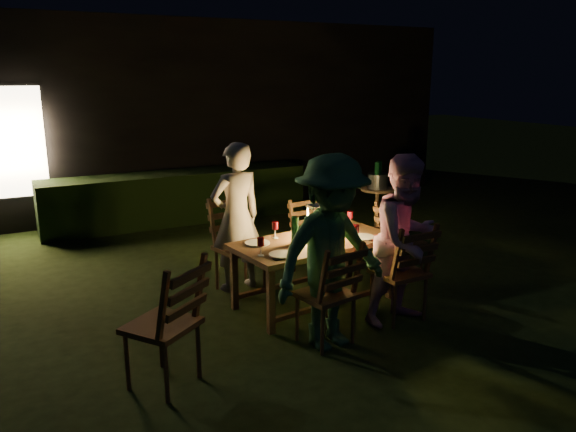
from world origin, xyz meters
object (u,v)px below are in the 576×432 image
chair_far_left (239,262)px  lantern (316,223)px  chair_far_right (312,250)px  chair_near_right (400,289)px  dining_table (315,246)px  person_opp_left (331,253)px  side_table (377,193)px  chair_spare (165,346)px  bottle_table (295,230)px  bottle_bucket_a (377,178)px  bottle_bucket_b (379,177)px  ice_bucket (378,181)px  chair_end (400,255)px  person_opp_right (406,240)px  person_house_side (236,217)px  chair_near_left (327,311)px

chair_far_left → lantern: size_ratio=3.02×
chair_far_right → chair_near_right: bearing=84.6°
dining_table → person_opp_left: person_opp_left is taller
person_opp_left → side_table: bearing=40.8°
chair_far_left → person_opp_left: size_ratio=0.62×
chair_far_right → chair_spare: (-2.25, -1.68, 0.05)m
bottle_table → bottle_bucket_a: (2.42, 1.96, -0.01)m
dining_table → bottle_bucket_b: bottle_bucket_b is taller
chair_spare → ice_bucket: size_ratio=3.57×
chair_spare → person_opp_left: size_ratio=0.63×
chair_end → person_opp_left: (-1.57, -1.02, 0.56)m
chair_end → chair_spare: size_ratio=0.90×
person_opp_right → ice_bucket: person_opp_right is taller
ice_bucket → bottle_bucket_a: 0.08m
chair_near_right → chair_far_right: (-0.09, 1.54, -0.04)m
bottle_bucket_a → chair_end: bearing=-118.1°
lantern → bottle_table: size_ratio=1.25×
lantern → chair_near_right: bearing=-57.1°
chair_end → bottle_bucket_a: (0.95, 1.78, 0.53)m
chair_far_left → person_opp_left: bearing=85.6°
person_house_side → person_opp_right: bearing=118.8°
chair_spare → ice_bucket: chair_spare is taller
bottle_table → side_table: bottle_table is taller
chair_near_left → side_table: chair_near_left is taller
side_table → bottle_bucket_a: bearing=-141.3°
chair_near_right → person_opp_left: 1.05m
person_opp_right → person_opp_left: size_ratio=0.96×
dining_table → chair_spare: bearing=-161.8°
person_opp_right → bottle_bucket_a: 3.14m
chair_spare → person_house_side: 2.09m
dining_table → bottle_table: bottle_table is taller
person_opp_left → bottle_bucket_b: person_opp_left is taller
chair_near_left → chair_near_right: 0.90m
chair_far_right → bottle_bucket_a: (1.72, 1.09, 0.55)m
dining_table → chair_far_left: 0.94m
dining_table → person_house_side: 0.96m
bottle_table → chair_far_left: bearing=111.6°
chair_near_left → bottle_bucket_b: (2.62, 2.82, 0.52)m
chair_near_left → person_opp_left: (0.00, -0.05, 0.55)m
chair_far_left → side_table: (2.76, 1.25, 0.26)m
chair_end → ice_bucket: bearing=137.4°
chair_near_left → chair_end: size_ratio=1.03×
person_opp_right → bottle_table: bearing=130.5°
person_house_side → bottle_table: (0.30, -0.79, 0.01)m
chair_near_right → chair_far_right: size_ratio=1.13×
dining_table → chair_near_right: chair_near_right is taller
bottle_table → bottle_bucket_a: 3.11m
chair_near_left → chair_far_right: 1.83m
person_opp_left → lantern: person_opp_left is taller
chair_near_right → chair_spare: chair_spare is taller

